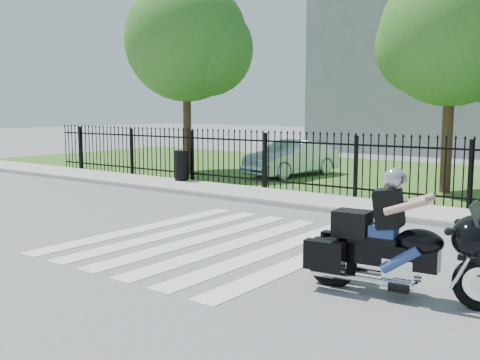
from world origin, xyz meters
The scene contains 12 objects.
ground centered at (0.00, 0.00, 0.00)m, with size 120.00×120.00×0.00m, color slate.
crosswalk centered at (0.00, 0.00, 0.01)m, with size 5.00×5.50×0.01m, color silver, non-canonical shape.
sidewalk centered at (0.00, 5.00, 0.06)m, with size 40.00×2.00×0.12m, color #ADAAA3.
curb centered at (0.00, 4.00, 0.06)m, with size 40.00×0.12×0.12m, color #ADAAA3.
grass_strip centered at (0.00, 12.00, 0.01)m, with size 40.00×12.00×0.02m, color #326221.
iron_fence centered at (0.00, 6.00, 0.90)m, with size 26.00×0.04×1.80m.
tree_left centered at (-8.50, 8.50, 5.17)m, with size 4.80×4.80×7.58m.
tree_mid centered at (1.50, 9.00, 4.67)m, with size 4.20×4.20×6.78m.
building_tall centered at (-3.00, 26.00, 6.00)m, with size 15.00×10.00×12.00m, color gray.
motorcycle_rider centered at (3.90, -0.91, 0.73)m, with size 2.71×1.02×1.79m.
parked_car centered at (-4.38, 9.74, 0.69)m, with size 1.42×4.07×1.34m, color #A2BCCB.
litter_bin centered at (-6.23, 5.70, 0.63)m, with size 0.45×0.45×1.01m, color black.
Camera 1 is at (6.68, -8.06, 2.54)m, focal length 42.00 mm.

